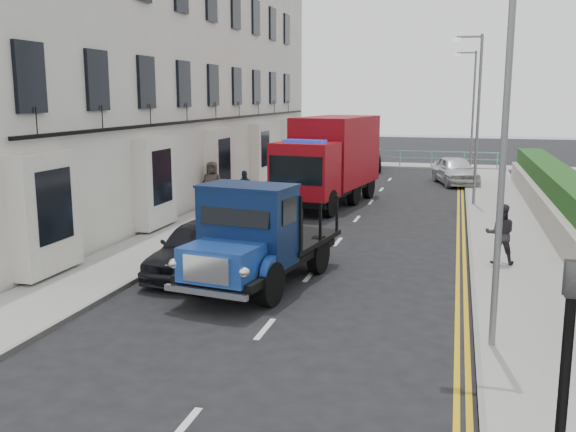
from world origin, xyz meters
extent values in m
plane|color=black|center=(0.00, 0.00, 0.00)|extent=(120.00, 120.00, 0.00)
cube|color=gray|center=(-5.20, 9.00, 0.06)|extent=(2.40, 38.00, 0.12)
cube|color=gray|center=(5.30, 9.00, 0.06)|extent=(2.60, 38.00, 0.12)
cube|color=gray|center=(0.00, 29.00, 0.06)|extent=(30.00, 2.50, 0.12)
plane|color=#4E5F6B|center=(0.00, 60.00, 0.00)|extent=(120.00, 120.00, 0.00)
cube|color=silver|center=(-9.50, 13.00, 7.00)|extent=(6.00, 30.00, 14.00)
cube|color=black|center=(-6.35, 13.00, 3.60)|extent=(0.12, 28.00, 0.10)
cube|color=#B2AD9E|center=(6.60, 9.00, 0.55)|extent=(0.30, 28.00, 1.00)
cube|color=#173F14|center=(7.30, 9.00, 0.95)|extent=(1.20, 28.00, 1.70)
cube|color=#59B2A5|center=(0.00, 28.20, 1.08)|extent=(13.00, 0.08, 0.06)
cube|color=#59B2A5|center=(0.00, 28.20, 0.65)|extent=(13.00, 0.06, 0.05)
cylinder|color=slate|center=(4.30, -2.00, 3.50)|extent=(0.12, 0.12, 7.00)
cylinder|color=slate|center=(4.30, 14.00, 3.50)|extent=(0.12, 0.12, 7.00)
cube|color=slate|center=(3.80, 14.00, 6.90)|extent=(1.00, 0.08, 0.08)
cube|color=beige|center=(3.30, 14.00, 6.78)|extent=(0.35, 0.18, 0.18)
cylinder|color=slate|center=(4.30, 24.00, 3.50)|extent=(0.12, 0.12, 7.00)
cube|color=slate|center=(3.80, 24.00, 6.90)|extent=(1.00, 0.08, 0.08)
cube|color=beige|center=(3.30, 24.00, 6.78)|extent=(0.35, 0.18, 0.18)
cylinder|color=black|center=(4.60, -7.50, 1.50)|extent=(0.10, 0.10, 3.00)
imported|color=black|center=(4.60, -7.50, 2.60)|extent=(0.16, 0.20, 1.00)
cylinder|color=black|center=(-2.11, -0.29, 0.50)|extent=(0.43, 1.03, 1.00)
cylinder|color=black|center=(-0.30, -0.58, 0.50)|extent=(0.43, 1.03, 1.00)
cylinder|color=black|center=(-1.63, 2.58, 0.50)|extent=(0.43, 1.03, 1.00)
cylinder|color=black|center=(0.17, 2.28, 0.50)|extent=(0.43, 1.03, 1.00)
cube|color=black|center=(-0.97, 1.00, 0.64)|extent=(2.75, 5.23, 0.19)
cube|color=#1B4095|center=(-1.28, -0.89, 1.02)|extent=(1.80, 1.59, 0.75)
cube|color=silver|center=(-1.39, -1.58, 1.02)|extent=(1.09, 0.26, 0.57)
cube|color=#0C1D43|center=(-1.09, 0.28, 1.61)|extent=(2.25, 1.56, 1.81)
cube|color=black|center=(-0.77, 2.23, 0.88)|extent=(2.62, 3.22, 0.12)
cylinder|color=black|center=(-3.09, 10.40, 0.53)|extent=(0.47, 1.10, 1.07)
cylinder|color=black|center=(-1.07, 10.08, 0.53)|extent=(0.47, 1.10, 1.07)
cylinder|color=black|center=(-2.62, 13.37, 0.53)|extent=(0.47, 1.10, 1.07)
cylinder|color=black|center=(-0.61, 13.06, 0.53)|extent=(0.47, 1.10, 1.07)
cylinder|color=black|center=(-2.29, 15.48, 0.53)|extent=(0.47, 1.10, 1.07)
cylinder|color=black|center=(-0.28, 15.17, 0.53)|extent=(0.47, 1.10, 1.07)
cube|color=black|center=(-1.69, 12.73, 0.73)|extent=(3.26, 7.06, 0.24)
cube|color=maroon|center=(-2.08, 10.24, 1.75)|extent=(2.59, 2.18, 2.14)
cube|color=black|center=(-2.22, 9.36, 1.85)|extent=(2.12, 0.41, 1.07)
cube|color=maroon|center=(-1.52, 13.79, 2.23)|extent=(3.18, 5.37, 2.91)
imported|color=black|center=(-2.84, 1.46, 0.70)|extent=(1.74, 4.16, 1.40)
imported|color=#5B94C4|center=(-3.60, 7.00, 0.66)|extent=(1.65, 4.09, 1.32)
imported|color=silver|center=(-2.60, 14.47, 0.67)|extent=(2.10, 4.68, 1.33)
imported|color=black|center=(-2.40, 26.76, 0.78)|extent=(3.36, 5.92, 1.56)
imported|color=silver|center=(3.50, 20.88, 0.73)|extent=(2.83, 4.61, 1.47)
imported|color=#2C272F|center=(4.76, 4.06, 0.94)|extent=(0.81, 0.64, 1.63)
imported|color=#1A242F|center=(-4.47, 10.13, 0.91)|extent=(1.00, 0.70, 1.57)
imported|color=#383128|center=(-6.00, 10.52, 1.05)|extent=(0.95, 0.67, 1.85)
camera|label=1|loc=(3.52, -13.59, 4.56)|focal=40.00mm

